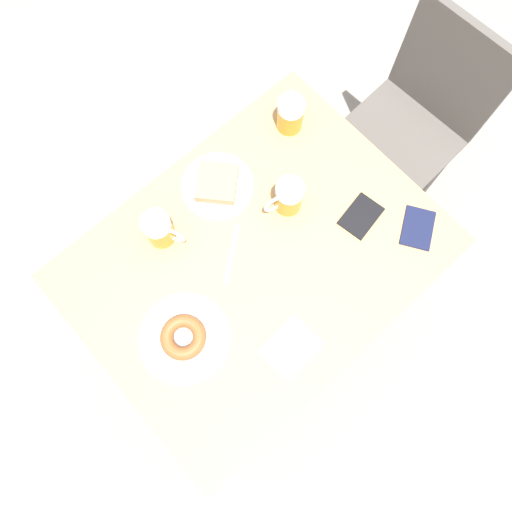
% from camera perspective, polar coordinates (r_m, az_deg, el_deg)
% --- Properties ---
extents(ground_plane, '(8.00, 8.00, 0.00)m').
position_cam_1_polar(ground_plane, '(2.19, 0.00, -5.86)').
color(ground_plane, gray).
extents(table, '(0.79, 1.04, 0.76)m').
position_cam_1_polar(table, '(1.51, 0.00, -0.93)').
color(table, tan).
rests_on(table, ground_plane).
extents(chair, '(0.42, 0.42, 0.91)m').
position_cam_1_polar(chair, '(2.00, 18.40, 15.54)').
color(chair, '#514C47').
rests_on(chair, ground_plane).
extents(plate_with_cake, '(0.22, 0.22, 0.04)m').
position_cam_1_polar(plate_with_cake, '(1.52, -4.46, 8.15)').
color(plate_with_cake, silver).
rests_on(plate_with_cake, table).
extents(plate_with_donut, '(0.26, 0.26, 0.05)m').
position_cam_1_polar(plate_with_donut, '(1.40, -8.26, -9.24)').
color(plate_with_donut, silver).
rests_on(plate_with_donut, table).
extents(beer_mug_left, '(0.10, 0.11, 0.12)m').
position_cam_1_polar(beer_mug_left, '(1.58, 3.95, 15.91)').
color(beer_mug_left, '#C68C23').
rests_on(beer_mug_left, table).
extents(beer_mug_center, '(0.12, 0.08, 0.12)m').
position_cam_1_polar(beer_mug_center, '(1.44, -10.96, 2.99)').
color(beer_mug_center, '#C68C23').
rests_on(beer_mug_center, table).
extents(beer_mug_right, '(0.08, 0.12, 0.12)m').
position_cam_1_polar(beer_mug_right, '(1.45, 3.70, 6.77)').
color(beer_mug_right, '#C68C23').
rests_on(beer_mug_right, table).
extents(napkin_folded, '(0.12, 0.15, 0.00)m').
position_cam_1_polar(napkin_folded, '(1.40, 4.02, -10.40)').
color(napkin_folded, white).
rests_on(napkin_folded, table).
extents(fork, '(0.12, 0.15, 0.00)m').
position_cam_1_polar(fork, '(1.45, -2.80, 0.26)').
color(fork, silver).
rests_on(fork, table).
extents(passport_near_edge, '(0.14, 0.15, 0.01)m').
position_cam_1_polar(passport_near_edge, '(1.55, 18.00, 3.07)').
color(passport_near_edge, '#141938').
rests_on(passport_near_edge, table).
extents(passport_far_edge, '(0.11, 0.14, 0.01)m').
position_cam_1_polar(passport_far_edge, '(1.52, 11.91, 4.48)').
color(passport_far_edge, black).
rests_on(passport_far_edge, table).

